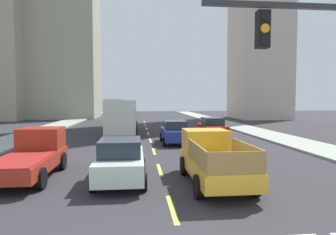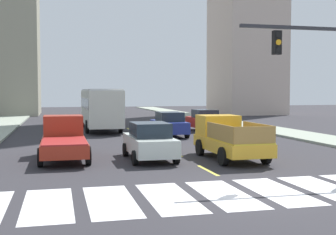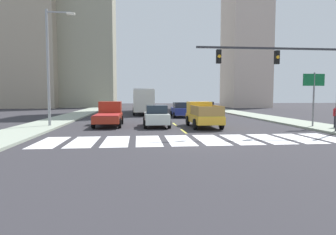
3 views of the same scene
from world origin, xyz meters
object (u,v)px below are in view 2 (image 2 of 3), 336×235
at_px(city_bus, 100,106).
at_px(sedan_mid, 169,124).
at_px(pickup_dark, 64,139).
at_px(sedan_near_left, 150,141).
at_px(pickup_stakebed, 227,138).
at_px(sedan_far, 204,120).

bearing_deg(city_bus, sedan_mid, -55.77).
bearing_deg(sedan_mid, pickup_dark, -130.14).
bearing_deg(city_bus, pickup_dark, -99.49).
bearing_deg(city_bus, sedan_near_left, -85.66).
relative_size(city_bus, sedan_mid, 2.45).
distance_m(pickup_dark, city_bus, 15.69).
distance_m(city_bus, sedan_mid, 7.85).
height_order(pickup_stakebed, pickup_dark, same).
relative_size(city_bus, sedan_far, 2.45).
distance_m(pickup_stakebed, sedan_far, 14.19).
bearing_deg(pickup_stakebed, sedan_far, 77.87).
bearing_deg(sedan_far, sedan_mid, -139.48).
distance_m(pickup_stakebed, city_bus, 17.56).
height_order(sedan_far, sedan_near_left, same).
xyz_separation_m(pickup_dark, sedan_near_left, (3.80, -1.28, -0.06)).
bearing_deg(sedan_near_left, sedan_far, 59.81).
relative_size(pickup_dark, sedan_near_left, 1.18).
relative_size(pickup_stakebed, sedan_mid, 1.18).
xyz_separation_m(pickup_stakebed, pickup_dark, (-7.44, 1.63, -0.02)).
bearing_deg(sedan_mid, city_bus, 121.75).
distance_m(pickup_stakebed, sedan_mid, 10.41).
distance_m(pickup_stakebed, pickup_dark, 7.62).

